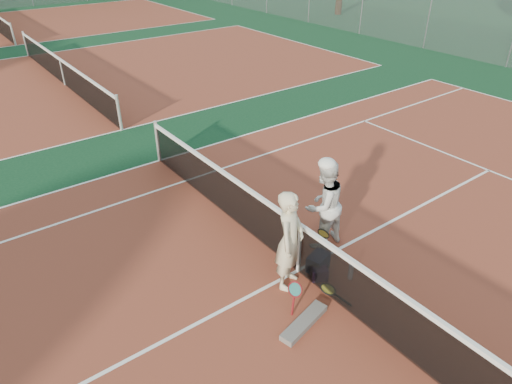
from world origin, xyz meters
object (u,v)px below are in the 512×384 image
(sports_bag_navy, at_px, (318,262))
(water_bottle, at_px, (351,272))
(racket_red, at_px, (295,297))
(net_main, at_px, (299,248))
(player_a, at_px, (290,241))
(player_b, at_px, (323,205))
(racket_spare, at_px, (328,291))
(sports_bag_purple, at_px, (319,274))
(racket_black_held, at_px, (323,240))

(sports_bag_navy, relative_size, water_bottle, 1.36)
(racket_red, bearing_deg, net_main, 16.32)
(racket_red, bearing_deg, water_bottle, -28.75)
(player_a, height_order, sports_bag_navy, player_a)
(player_b, xyz_separation_m, sports_bag_navy, (-0.58, -0.54, -0.73))
(player_a, height_order, player_b, player_a)
(racket_red, relative_size, racket_spare, 1.00)
(sports_bag_purple, xyz_separation_m, water_bottle, (0.44, -0.32, 0.04))
(sports_bag_navy, distance_m, water_bottle, 0.60)
(player_a, bearing_deg, racket_black_held, -18.65)
(net_main, bearing_deg, racket_red, -135.19)
(net_main, height_order, water_bottle, net_main)
(player_b, distance_m, racket_spare, 1.64)
(net_main, distance_m, racket_black_held, 0.76)
(player_a, distance_m, racket_spare, 1.10)
(net_main, relative_size, racket_red, 18.49)
(sports_bag_purple, bearing_deg, racket_black_held, 42.52)
(racket_spare, xyz_separation_m, sports_bag_purple, (0.15, 0.36, 0.04))
(sports_bag_navy, bearing_deg, racket_black_held, 37.26)
(racket_red, bearing_deg, sports_bag_purple, -8.46)
(player_b, distance_m, water_bottle, 1.33)
(player_b, height_order, racket_black_held, player_b)
(racket_spare, bearing_deg, net_main, -13.07)
(sports_bag_navy, xyz_separation_m, sports_bag_purple, (-0.16, -0.21, -0.05))
(player_a, bearing_deg, sports_bag_purple, -59.57)
(sports_bag_navy, bearing_deg, sports_bag_purple, -127.01)
(racket_spare, relative_size, sports_bag_purple, 2.12)
(racket_spare, bearing_deg, racket_black_held, -52.42)
(net_main, relative_size, racket_spare, 18.48)
(racket_black_held, xyz_separation_m, racket_spare, (-0.71, -0.88, -0.21))
(player_b, xyz_separation_m, racket_black_held, (-0.17, -0.23, -0.61))
(racket_black_held, bearing_deg, racket_red, 9.94)
(player_a, relative_size, sports_bag_purple, 6.51)
(player_a, height_order, water_bottle, player_a)
(water_bottle, bearing_deg, player_b, 74.50)
(player_a, distance_m, sports_bag_purple, 0.98)
(racket_spare, height_order, sports_bag_purple, sports_bag_purple)
(player_b, bearing_deg, racket_red, 31.64)
(net_main, xyz_separation_m, player_b, (0.89, 0.36, 0.38))
(racket_spare, relative_size, water_bottle, 1.98)
(player_a, bearing_deg, sports_bag_navy, -36.85)
(racket_spare, bearing_deg, racket_red, 72.66)
(player_a, relative_size, water_bottle, 6.08)
(net_main, bearing_deg, racket_black_held, 10.13)
(net_main, distance_m, player_a, 0.55)
(sports_bag_purple, bearing_deg, racket_red, -159.97)
(player_a, bearing_deg, net_main, -11.91)
(racket_red, bearing_deg, racket_spare, -32.38)
(racket_red, height_order, racket_black_held, racket_red)
(water_bottle, bearing_deg, racket_red, 179.74)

